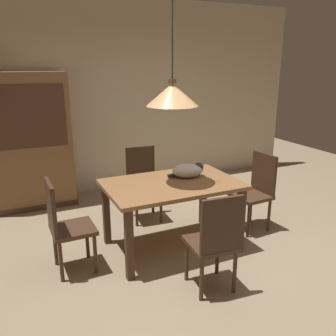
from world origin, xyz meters
TOP-DOWN VIEW (x-y plane):
  - ground at (0.00, 0.00)m, footprint 10.00×10.00m
  - back_wall at (0.00, 2.65)m, footprint 6.40×0.10m
  - dining_table at (-0.08, 0.43)m, footprint 1.40×0.90m
  - chair_right_side at (1.05, 0.44)m, footprint 0.43×0.43m
  - chair_near_front at (-0.08, -0.45)m, footprint 0.43×0.43m
  - chair_left_side at (-1.21, 0.43)m, footprint 0.41×0.41m
  - chair_far_back at (-0.07, 1.31)m, footprint 0.43×0.43m
  - cat_sleeping at (0.17, 0.53)m, footprint 0.40×0.31m
  - pendant_lamp at (-0.08, 0.43)m, footprint 0.52×0.52m
  - hutch_bookcase at (-1.33, 2.32)m, footprint 1.12×0.45m

SIDE VIEW (x-z plane):
  - ground at x=0.00m, z-range 0.00..0.00m
  - chair_right_side at x=1.05m, z-range 0.05..0.98m
  - chair_near_front at x=-0.08m, z-range 0.05..0.98m
  - chair_left_side at x=-1.21m, z-range 0.05..0.98m
  - chair_far_back at x=-0.07m, z-range 0.05..0.98m
  - dining_table at x=-0.08m, z-range 0.27..1.02m
  - cat_sleeping at x=0.17m, z-range 0.75..0.90m
  - hutch_bookcase at x=-1.33m, z-range -0.04..1.81m
  - back_wall at x=0.00m, z-range 0.00..2.90m
  - pendant_lamp at x=-0.08m, z-range 1.01..2.31m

